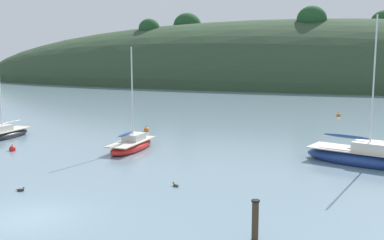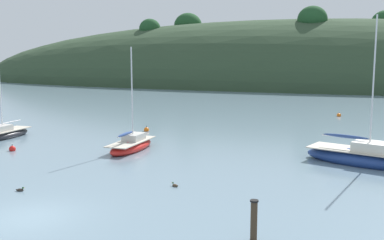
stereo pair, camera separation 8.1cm
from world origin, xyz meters
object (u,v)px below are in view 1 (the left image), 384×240
Objects in this scene: sailboat_yellow_far at (132,145)px; duck_straggler at (176,185)px; sailboat_grey_yawl at (5,134)px; jetty_piling at (255,220)px; mooring_buoy_channel at (339,115)px; mooring_buoy_inner at (12,149)px; mooring_buoy_outer at (146,130)px; sailboat_red_portside at (364,157)px; duck_lone_right at (21,190)px.

sailboat_yellow_far reaches higher than duck_straggler.
sailboat_grey_yawl reaches higher than jetty_piling.
sailboat_grey_yawl reaches higher than mooring_buoy_channel.
mooring_buoy_inner is 1.31× the size of duck_straggler.
mooring_buoy_channel is 1.31× the size of duck_straggler.
mooring_buoy_outer is 0.37× the size of jetty_piling.
mooring_buoy_outer is 23.58m from jetty_piling.
mooring_buoy_outer is (-17.11, 6.34, -0.30)m from sailboat_red_portside.
mooring_buoy_inner is 14.09m from duck_straggler.
sailboat_red_portside is at bearing 3.44° from sailboat_yellow_far.
sailboat_grey_yawl is 25.93m from jetty_piling.
mooring_buoy_outer is 21.32m from mooring_buoy_channel.
jetty_piling reaches higher than mooring_buoy_channel.
mooring_buoy_outer is 1.00× the size of mooring_buoy_inner.
sailboat_grey_yawl is 32.40m from mooring_buoy_channel.
duck_lone_right is at bearing -154.95° from duck_straggler.
sailboat_grey_yawl is at bearing 136.29° from mooring_buoy_inner.
duck_straggler is at bearing -60.28° from mooring_buoy_outer.
mooring_buoy_outer reaches higher than duck_lone_right.
jetty_piling is (22.36, -13.13, 0.43)m from sailboat_grey_yawl.
jetty_piling is at bearing -9.90° from duck_lone_right.
duck_straggler is (13.45, -4.20, -0.07)m from mooring_buoy_inner.
jetty_piling is (10.96, -12.30, 0.41)m from sailboat_yellow_far.
duck_straggler is (5.95, -7.10, -0.28)m from sailboat_yellow_far.
mooring_buoy_channel is (24.29, 21.44, -0.19)m from sailboat_grey_yawl.
sailboat_grey_yawl is 15.35m from duck_lone_right.
sailboat_grey_yawl is 10.95× the size of mooring_buoy_outer.
mooring_buoy_outer and mooring_buoy_channel have the same top height.
sailboat_grey_yawl is 10.95× the size of mooring_buoy_channel.
sailboat_red_portside reaches higher than mooring_buoy_channel.
duck_straggler is (8.18, -14.34, -0.07)m from mooring_buoy_outer.
mooring_buoy_outer reaches higher than duck_straggler.
sailboat_grey_yawl is 11.18m from mooring_buoy_outer.
sailboat_red_portside is 6.14× the size of jetty_piling.
sailboat_grey_yawl reaches higher than duck_lone_right.
sailboat_yellow_far is at bearing 21.16° from mooring_buoy_inner.
sailboat_red_portside reaches higher than jetty_piling.
sailboat_yellow_far is 16.48m from jetty_piling.
mooring_buoy_outer is at bearing 119.72° from duck_straggler.
duck_straggler is 0.28× the size of jetty_piling.
sailboat_yellow_far reaches higher than mooring_buoy_outer.
duck_straggler and duck_lone_right have the same top height.
sailboat_red_portside is 19.22m from duck_lone_right.
sailboat_yellow_far is 25.73m from mooring_buoy_channel.
sailboat_yellow_far reaches higher than duck_lone_right.
sailboat_grey_yawl reaches higher than duck_straggler.
jetty_piling is (13.19, -19.53, 0.62)m from mooring_buoy_outer.
sailboat_red_portside is 21.47m from mooring_buoy_channel.
duck_straggler is (17.35, -7.93, -0.26)m from sailboat_grey_yawl.
sailboat_yellow_far reaches higher than sailboat_grey_yawl.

